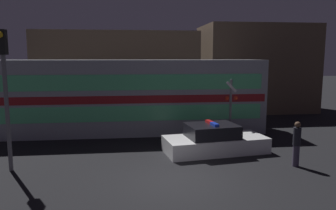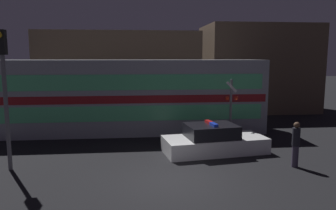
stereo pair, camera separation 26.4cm
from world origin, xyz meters
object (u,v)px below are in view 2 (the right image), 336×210
at_px(train, 131,96).
at_px(pedestrian, 296,144).
at_px(police_car, 214,141).
at_px(crossing_signal_near, 231,106).
at_px(traffic_light_corner, 4,80).

bearing_deg(train, pedestrian, -47.12).
height_order(police_car, pedestrian, pedestrian).
relative_size(train, crossing_signal_near, 4.76).
bearing_deg(train, police_car, -51.12).
height_order(train, pedestrian, train).
relative_size(police_car, pedestrian, 2.67).
bearing_deg(train, traffic_light_corner, -126.78).
bearing_deg(pedestrian, traffic_light_corner, 175.88).
bearing_deg(traffic_light_corner, crossing_signal_near, 20.27).
height_order(pedestrian, crossing_signal_near, crossing_signal_near).
distance_m(crossing_signal_near, traffic_light_corner, 10.48).
relative_size(pedestrian, traffic_light_corner, 0.34).
bearing_deg(crossing_signal_near, police_car, -123.66).
xyz_separation_m(train, traffic_light_corner, (-4.59, -6.13, 1.38)).
distance_m(train, traffic_light_corner, 7.78).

